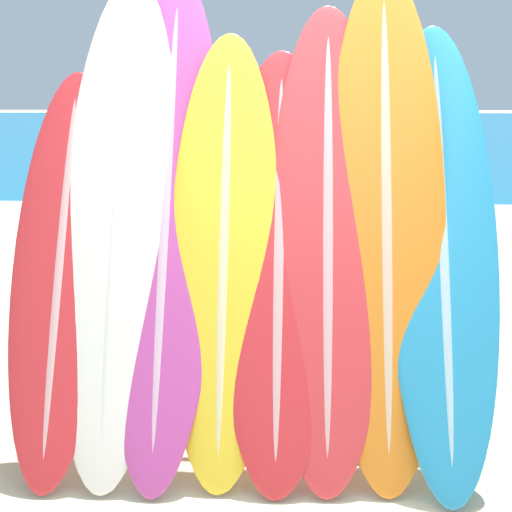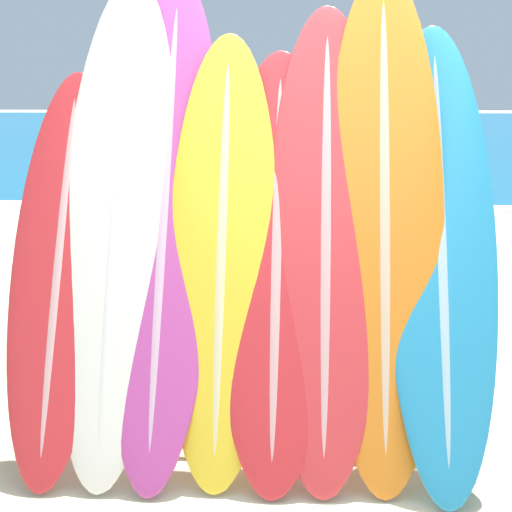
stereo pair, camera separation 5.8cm
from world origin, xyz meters
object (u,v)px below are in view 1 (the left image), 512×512
object	(u,v)px
person_near_water	(202,168)
surfboard_slot_6	(386,216)
surfboard_slot_4	(279,260)
surfboard_rack	(248,372)
surfboard_slot_1	(118,215)
surfboard_slot_7	(442,247)
person_mid_beach	(254,194)
surfboard_slot_0	(61,269)
surfboard_slot_5	(328,236)
surfboard_slot_2	(166,215)
surfboard_slot_3	(224,251)

from	to	relation	value
person_near_water	surfboard_slot_6	bearing A→B (deg)	-69.61
person_near_water	surfboard_slot_4	bearing A→B (deg)	-74.59
surfboard_rack	surfboard_slot_1	xyz separation A→B (m)	(-0.65, 0.14, 0.76)
surfboard_slot_6	person_near_water	bearing A→B (deg)	105.77
surfboard_slot_7	person_mid_beach	world-z (taller)	surfboard_slot_7
surfboard_slot_4	surfboard_slot_1	bearing A→B (deg)	173.73
surfboard_slot_0	person_mid_beach	distance (m)	3.39
surfboard_slot_0	surfboard_slot_7	size ratio (longest dim) A/B	0.89
surfboard_slot_0	surfboard_slot_5	size ratio (longest dim) A/B	0.85
surfboard_slot_2	surfboard_slot_0	bearing A→B (deg)	-165.95
surfboard_slot_3	person_mid_beach	xyz separation A→B (m)	(-0.04, 3.27, -0.18)
person_mid_beach	surfboard_slot_7	bearing A→B (deg)	-92.59
surfboard_slot_4	surfboard_slot_6	xyz separation A→B (m)	(0.51, 0.08, 0.21)
person_near_water	person_mid_beach	xyz separation A→B (m)	(0.81, -2.56, 0.02)
surfboard_slot_6	surfboard_slot_7	size ratio (longest dim) A/B	1.13
surfboard_slot_7	surfboard_rack	bearing A→B (deg)	-174.05
surfboard_rack	surfboard_slot_4	size ratio (longest dim) A/B	1.07
surfboard_slot_0	person_near_water	distance (m)	5.86
surfboard_slot_2	person_mid_beach	bearing A→B (deg)	85.36
surfboard_slot_0	surfboard_slot_5	world-z (taller)	surfboard_slot_5
surfboard_slot_2	surfboard_slot_3	distance (m)	0.35
surfboard_rack	surfboard_slot_3	xyz separation A→B (m)	(-0.12, 0.06, 0.60)
surfboard_slot_1	surfboard_rack	bearing A→B (deg)	-12.41
surfboard_slot_6	surfboard_rack	bearing A→B (deg)	-168.74
surfboard_slot_5	person_mid_beach	size ratio (longest dim) A/B	1.40
surfboard_slot_2	person_mid_beach	size ratio (longest dim) A/B	1.50
surfboard_slot_5	surfboard_slot_2	bearing A→B (deg)	175.59
surfboard_slot_6	surfboard_slot_7	bearing A→B (deg)	-7.33
surfboard_rack	person_mid_beach	world-z (taller)	person_mid_beach
surfboard_slot_0	person_near_water	size ratio (longest dim) A/B	1.21
surfboard_slot_0	surfboard_slot_5	xyz separation A→B (m)	(1.30, 0.06, 0.17)
surfboard_slot_5	surfboard_slot_7	size ratio (longest dim) A/B	1.04
surfboard_slot_1	surfboard_slot_5	bearing A→B (deg)	-2.58
surfboard_slot_2	surfboard_slot_5	xyz separation A→B (m)	(0.79, -0.06, -0.09)
surfboard_slot_1	surfboard_slot_4	distance (m)	0.83
surfboard_slot_3	surfboard_slot_5	distance (m)	0.51
surfboard_slot_0	person_mid_beach	world-z (taller)	surfboard_slot_0
surfboard_slot_2	surfboard_slot_3	size ratio (longest dim) A/B	1.15
surfboard_slot_2	person_mid_beach	distance (m)	3.20
surfboard_slot_4	person_near_water	distance (m)	5.94
surfboard_slot_1	surfboard_slot_7	xyz separation A→B (m)	(1.58, -0.05, -0.13)
surfboard_slot_4	surfboard_slot_6	bearing A→B (deg)	8.52
surfboard_rack	surfboard_slot_2	xyz separation A→B (m)	(-0.41, 0.16, 0.76)
surfboard_slot_0	surfboard_slot_2	xyz separation A→B (m)	(0.50, 0.13, 0.25)
surfboard_rack	person_near_water	bearing A→B (deg)	99.27
surfboard_slot_7	person_near_water	size ratio (longest dim) A/B	1.36
surfboard_slot_1	surfboard_slot_3	xyz separation A→B (m)	(0.53, -0.08, -0.16)
surfboard_slot_3	person_mid_beach	size ratio (longest dim) A/B	1.31
surfboard_slot_1	surfboard_slot_7	size ratio (longest dim) A/B	1.12
surfboard_slot_0	surfboard_slot_2	distance (m)	0.58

